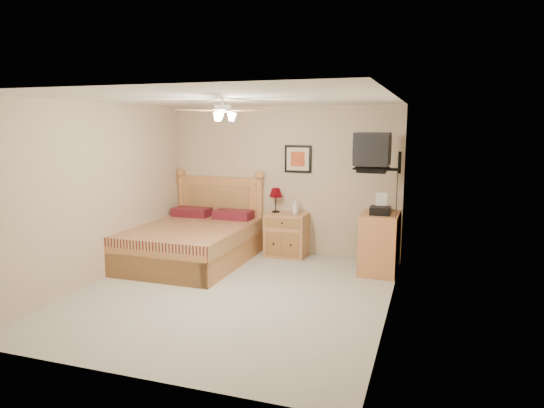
# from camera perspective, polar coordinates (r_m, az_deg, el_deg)

# --- Properties ---
(floor) EXTENTS (4.50, 4.50, 0.00)m
(floor) POSITION_cam_1_polar(r_m,az_deg,el_deg) (6.49, -4.75, -10.42)
(floor) COLOR #AAA79A
(floor) RESTS_ON ground
(ceiling) EXTENTS (4.00, 4.50, 0.04)m
(ceiling) POSITION_cam_1_polar(r_m,az_deg,el_deg) (6.12, -5.07, 12.21)
(ceiling) COLOR white
(ceiling) RESTS_ON ground
(wall_back) EXTENTS (4.00, 0.04, 2.50)m
(wall_back) POSITION_cam_1_polar(r_m,az_deg,el_deg) (8.27, 1.29, 2.81)
(wall_back) COLOR #BDA98B
(wall_back) RESTS_ON ground
(wall_front) EXTENTS (4.00, 0.04, 2.50)m
(wall_front) POSITION_cam_1_polar(r_m,az_deg,el_deg) (4.25, -17.06, -3.86)
(wall_front) COLOR #BDA98B
(wall_front) RESTS_ON ground
(wall_left) EXTENTS (0.04, 4.50, 2.50)m
(wall_left) POSITION_cam_1_polar(r_m,az_deg,el_deg) (7.21, -19.67, 1.29)
(wall_left) COLOR #BDA98B
(wall_left) RESTS_ON ground
(wall_right) EXTENTS (0.04, 4.50, 2.50)m
(wall_right) POSITION_cam_1_polar(r_m,az_deg,el_deg) (5.70, 13.89, -0.43)
(wall_right) COLOR #BDA98B
(wall_right) RESTS_ON ground
(bed) EXTENTS (1.68, 2.19, 1.41)m
(bed) POSITION_cam_1_polar(r_m,az_deg,el_deg) (7.78, -9.60, -1.79)
(bed) COLOR #B26D42
(bed) RESTS_ON ground
(nightstand) EXTENTS (0.67, 0.51, 0.72)m
(nightstand) POSITION_cam_1_polar(r_m,az_deg,el_deg) (8.15, 1.73, -3.63)
(nightstand) COLOR #B0744A
(nightstand) RESTS_ON ground
(table_lamp) EXTENTS (0.25, 0.25, 0.41)m
(table_lamp) POSITION_cam_1_polar(r_m,az_deg,el_deg) (8.16, 0.44, 0.46)
(table_lamp) COLOR #55030B
(table_lamp) RESTS_ON nightstand
(lotion_bottle) EXTENTS (0.13, 0.13, 0.26)m
(lotion_bottle) POSITION_cam_1_polar(r_m,az_deg,el_deg) (8.02, 2.78, -0.26)
(lotion_bottle) COLOR silver
(lotion_bottle) RESTS_ON nightstand
(framed_picture) EXTENTS (0.46, 0.04, 0.46)m
(framed_picture) POSITION_cam_1_polar(r_m,az_deg,el_deg) (8.15, 3.08, 5.31)
(framed_picture) COLOR black
(framed_picture) RESTS_ON wall_back
(dresser) EXTENTS (0.55, 0.78, 0.90)m
(dresser) POSITION_cam_1_polar(r_m,az_deg,el_deg) (7.40, 12.57, -4.49)
(dresser) COLOR #B66D3E
(dresser) RESTS_ON ground
(fax_machine) EXTENTS (0.29, 0.31, 0.31)m
(fax_machine) POSITION_cam_1_polar(r_m,az_deg,el_deg) (7.16, 12.65, -0.01)
(fax_machine) COLOR black
(fax_machine) RESTS_ON dresser
(magazine_lower) EXTENTS (0.25, 0.28, 0.02)m
(magazine_lower) POSITION_cam_1_polar(r_m,az_deg,el_deg) (7.55, 12.74, -0.63)
(magazine_lower) COLOR #B4AA8F
(magazine_lower) RESTS_ON dresser
(magazine_upper) EXTENTS (0.19, 0.25, 0.02)m
(magazine_upper) POSITION_cam_1_polar(r_m,az_deg,el_deg) (7.56, 12.81, -0.46)
(magazine_upper) COLOR gray
(magazine_upper) RESTS_ON magazine_lower
(wall_tv) EXTENTS (0.56, 0.46, 0.58)m
(wall_tv) POSITION_cam_1_polar(r_m,az_deg,el_deg) (6.99, 12.94, 5.98)
(wall_tv) COLOR black
(wall_tv) RESTS_ON wall_right
(ceiling_fan) EXTENTS (1.14, 1.14, 0.28)m
(ceiling_fan) POSITION_cam_1_polar(r_m,az_deg,el_deg) (5.93, -5.84, 10.93)
(ceiling_fan) COLOR white
(ceiling_fan) RESTS_ON ceiling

